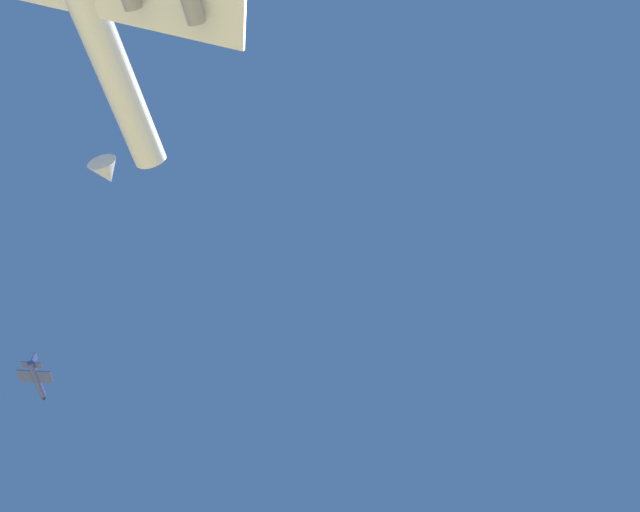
% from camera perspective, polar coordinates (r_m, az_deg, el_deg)
% --- Properties ---
extents(chase_jet_left_wing, '(12.67, 12.99, 4.00)m').
position_cam_1_polar(chase_jet_left_wing, '(160.19, -26.13, -10.91)').
color(chase_jet_left_wing, '#38478C').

